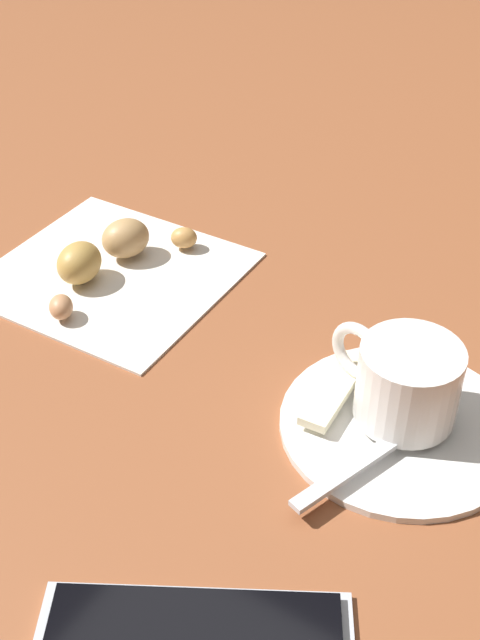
# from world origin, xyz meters

# --- Properties ---
(ground_plane) EXTENTS (1.80, 1.80, 0.00)m
(ground_plane) POSITION_xyz_m (0.00, 0.00, 0.00)
(ground_plane) COLOR brown
(saucer) EXTENTS (0.14, 0.14, 0.01)m
(saucer) POSITION_xyz_m (-0.12, 0.03, 0.00)
(saucer) COLOR white
(saucer) RESTS_ON ground
(espresso_cup) EXTENTS (0.09, 0.06, 0.05)m
(espresso_cup) POSITION_xyz_m (-0.12, 0.03, 0.03)
(espresso_cup) COLOR white
(espresso_cup) RESTS_ON saucer
(teaspoon) EXTENTS (0.05, 0.12, 0.01)m
(teaspoon) POSITION_xyz_m (-0.13, 0.05, 0.01)
(teaspoon) COLOR silver
(teaspoon) RESTS_ON saucer
(sugar_packet) EXTENTS (0.02, 0.07, 0.01)m
(sugar_packet) POSITION_xyz_m (-0.08, 0.04, 0.01)
(sugar_packet) COLOR beige
(sugar_packet) RESTS_ON saucer
(napkin) EXTENTS (0.18, 0.17, 0.00)m
(napkin) POSITION_xyz_m (0.12, -0.00, 0.00)
(napkin) COLOR silver
(napkin) RESTS_ON ground
(croissant) EXTENTS (0.07, 0.14, 0.03)m
(croissant) POSITION_xyz_m (0.13, -0.00, 0.02)
(croissant) COLOR tan
(croissant) RESTS_ON napkin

